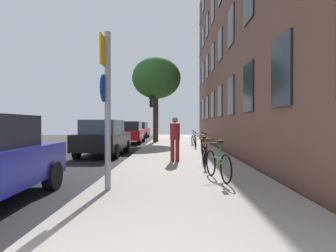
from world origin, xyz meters
name	(u,v)px	position (x,y,z in m)	size (l,w,h in m)	color
ground_plane	(119,149)	(-2.40, 15.00, 0.00)	(41.80, 41.80, 0.00)	#332D28
road_asphalt	(83,149)	(-4.50, 15.00, 0.01)	(7.00, 38.00, 0.01)	black
sidewalk	(179,148)	(1.10, 15.00, 0.06)	(4.20, 38.00, 0.12)	gray
building_facade	(225,28)	(3.69, 14.50, 6.83)	(0.56, 27.00, 13.63)	brown
sign_post	(107,98)	(-0.57, 3.86, 1.99)	(0.16, 0.60, 3.21)	gray
traffic_light	(152,110)	(-0.72, 19.18, 2.44)	(0.43, 0.24, 3.38)	black
tree_near	(156,78)	(-0.47, 19.87, 4.86)	(3.62, 3.62, 6.30)	#4C3823
bicycle_0	(218,164)	(1.87, 4.99, 0.49)	(0.51, 1.65, 0.96)	black
bicycle_1	(204,154)	(1.78, 7.39, 0.49)	(0.42, 1.72, 0.94)	black
bicycle_2	(205,147)	(2.07, 9.79, 0.51)	(0.42, 1.72, 0.99)	black
bicycle_3	(203,144)	(2.21, 12.19, 0.49)	(0.46, 1.61, 0.95)	black
bicycle_4	(195,141)	(2.05, 14.59, 0.47)	(0.42, 1.69, 0.89)	black
bicycle_5	(194,139)	(2.10, 16.99, 0.48)	(0.53, 1.68, 0.92)	black
pedestrian_0	(175,136)	(0.85, 8.41, 1.03)	(0.50, 0.50, 1.59)	maroon
car_1	(104,137)	(-2.38, 11.27, 0.84)	(1.82, 4.46, 1.62)	black
car_2	(131,132)	(-2.37, 19.61, 0.84)	(1.84, 4.46, 1.62)	red
car_3	(139,130)	(-2.77, 27.95, 0.84)	(2.06, 4.08, 1.62)	red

